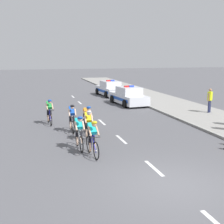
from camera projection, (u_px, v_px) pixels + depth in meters
ground_plane at (172, 184)px, 9.75m from camera, size 160.00×160.00×0.00m
sidewalk_slab at (172, 105)px, 24.85m from camera, size 4.50×60.00×0.12m
kerb_edge at (147, 106)px, 24.27m from camera, size 0.16×60.00×0.13m
lane_markings_centre at (102, 122)px, 18.71m from camera, size 0.14×25.60×0.01m
cyclist_lead at (92, 137)px, 12.34m from camera, size 0.44×1.72×1.56m
cyclist_second at (79, 132)px, 13.24m from camera, size 0.42×1.72×1.56m
cyclist_third at (88, 125)px, 14.59m from camera, size 0.43×1.72×1.56m
cyclist_fourth at (87, 119)px, 15.75m from camera, size 0.45×1.72×1.56m
cyclist_fifth at (72, 117)px, 16.24m from camera, size 0.42×1.72×1.56m
cyclist_sixth at (49, 111)px, 18.05m from camera, size 0.44×1.72×1.56m
police_car_nearest at (128, 96)px, 25.19m from camera, size 2.31×4.55×1.59m
police_car_second at (110, 89)px, 30.66m from camera, size 2.30×4.54×1.59m
spectator_closest at (210, 99)px, 21.05m from camera, size 0.48×0.38×1.68m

